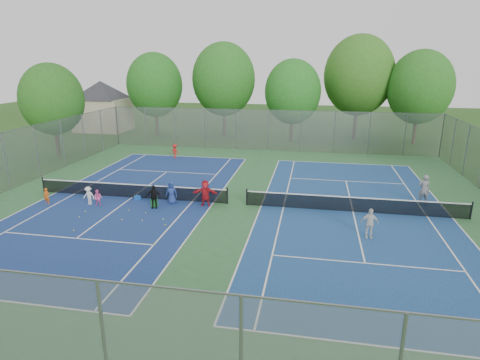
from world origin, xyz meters
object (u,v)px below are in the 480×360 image
(ball_crate, at_px, (137,198))
(instructor, at_px, (424,189))
(net_left, at_px, (131,191))
(net_right, at_px, (354,205))
(ball_hopper, at_px, (154,202))

(ball_crate, bearing_deg, instructor, 8.41)
(net_left, height_order, instructor, instructor)
(net_right, bearing_deg, ball_crate, -178.73)
(net_left, distance_m, ball_hopper, 2.51)
(ball_hopper, height_order, instructor, instructor)
(net_right, height_order, instructor, instructor)
(net_left, height_order, net_right, same)
(ball_crate, bearing_deg, net_right, 1.27)
(ball_hopper, bearing_deg, ball_crate, 146.32)
(net_left, bearing_deg, instructor, 7.25)
(ball_crate, bearing_deg, ball_hopper, -33.68)
(ball_hopper, bearing_deg, instructor, 12.79)
(ball_crate, bearing_deg, net_left, 150.46)
(ball_hopper, distance_m, instructor, 16.71)
(net_left, bearing_deg, ball_hopper, -32.68)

